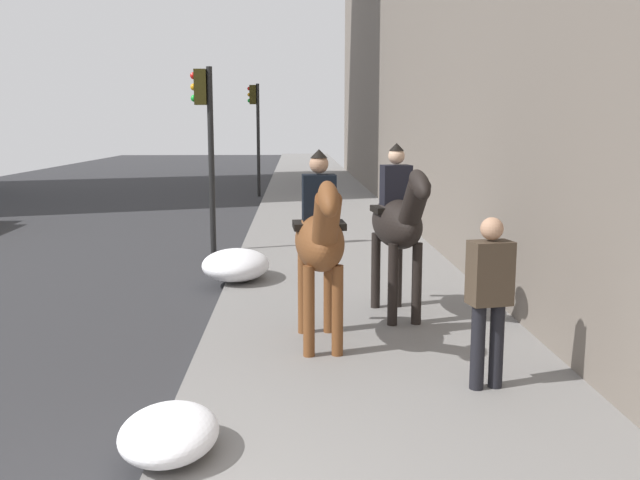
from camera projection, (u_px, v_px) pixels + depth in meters
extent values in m
ellipsoid|color=brown|center=(319.00, 241.00, 8.12)|extent=(1.53, 0.65, 0.66)
cylinder|color=brown|center=(337.00, 311.00, 7.81)|extent=(0.13, 0.13, 1.03)
cylinder|color=brown|center=(309.00, 311.00, 7.78)|extent=(0.13, 0.13, 1.03)
cylinder|color=brown|center=(329.00, 292.00, 8.70)|extent=(0.13, 0.13, 1.03)
cylinder|color=brown|center=(303.00, 292.00, 8.67)|extent=(0.13, 0.13, 1.03)
cylinder|color=brown|center=(326.00, 220.00, 7.31)|extent=(0.65, 0.32, 0.68)
ellipsoid|color=brown|center=(329.00, 199.00, 7.06)|extent=(0.64, 0.26, 0.49)
cylinder|color=black|center=(314.00, 240.00, 8.84)|extent=(0.29, 0.12, 0.55)
cube|color=black|center=(319.00, 225.00, 8.14)|extent=(0.48, 0.63, 0.08)
cube|color=black|center=(319.00, 198.00, 8.09)|extent=(0.30, 0.40, 0.55)
sphere|color=tan|center=(319.00, 164.00, 8.03)|extent=(0.22, 0.22, 0.22)
cone|color=black|center=(319.00, 153.00, 8.01)|extent=(0.21, 0.21, 0.10)
ellipsoid|color=black|center=(396.00, 223.00, 9.34)|extent=(1.56, 0.75, 0.66)
cylinder|color=black|center=(417.00, 284.00, 9.05)|extent=(0.13, 0.13, 1.07)
cylinder|color=black|center=(393.00, 285.00, 9.00)|extent=(0.13, 0.13, 1.07)
cylinder|color=black|center=(398.00, 270.00, 9.93)|extent=(0.13, 0.13, 1.07)
cylinder|color=black|center=(376.00, 270.00, 9.87)|extent=(0.13, 0.13, 1.07)
cylinder|color=black|center=(414.00, 204.00, 8.54)|extent=(0.66, 0.36, 0.68)
ellipsoid|color=black|center=(420.00, 185.00, 8.29)|extent=(0.65, 0.30, 0.49)
cylinder|color=black|center=(383.00, 223.00, 10.05)|extent=(0.29, 0.14, 0.55)
cube|color=black|center=(396.00, 209.00, 9.36)|extent=(0.51, 0.65, 0.08)
cube|color=black|center=(396.00, 186.00, 9.31)|extent=(0.33, 0.41, 0.55)
sphere|color=#D8AD8C|center=(396.00, 156.00, 9.25)|extent=(0.22, 0.22, 0.22)
cone|color=black|center=(397.00, 147.00, 9.23)|extent=(0.22, 0.22, 0.10)
cylinder|color=black|center=(478.00, 347.00, 6.82)|extent=(0.14, 0.14, 0.85)
cylinder|color=black|center=(496.00, 346.00, 6.87)|extent=(0.14, 0.14, 0.85)
cube|color=#3F3326|center=(490.00, 273.00, 6.73)|extent=(0.33, 0.44, 0.62)
sphere|color=tan|center=(492.00, 229.00, 6.66)|extent=(0.22, 0.22, 0.22)
cylinder|color=black|center=(211.00, 163.00, 14.18)|extent=(0.12, 0.12, 3.83)
cube|color=#2D280C|center=(200.00, 87.00, 13.93)|extent=(0.20, 0.24, 0.70)
sphere|color=red|center=(194.00, 76.00, 13.89)|extent=(0.14, 0.14, 0.14)
sphere|color=orange|center=(194.00, 87.00, 13.93)|extent=(0.14, 0.14, 0.14)
sphere|color=green|center=(194.00, 98.00, 13.96)|extent=(0.14, 0.14, 0.14)
cylinder|color=black|center=(258.00, 141.00, 26.24)|extent=(0.12, 0.12, 4.20)
cube|color=#2D280C|center=(253.00, 95.00, 25.96)|extent=(0.20, 0.24, 0.70)
sphere|color=red|center=(249.00, 89.00, 25.92)|extent=(0.14, 0.14, 0.14)
sphere|color=orange|center=(249.00, 95.00, 25.95)|extent=(0.14, 0.14, 0.14)
sphere|color=green|center=(249.00, 101.00, 25.99)|extent=(0.14, 0.14, 0.14)
ellipsoid|color=white|center=(169.00, 433.00, 5.49)|extent=(1.02, 0.78, 0.35)
ellipsoid|color=white|center=(236.00, 265.00, 11.72)|extent=(1.46, 1.13, 0.51)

